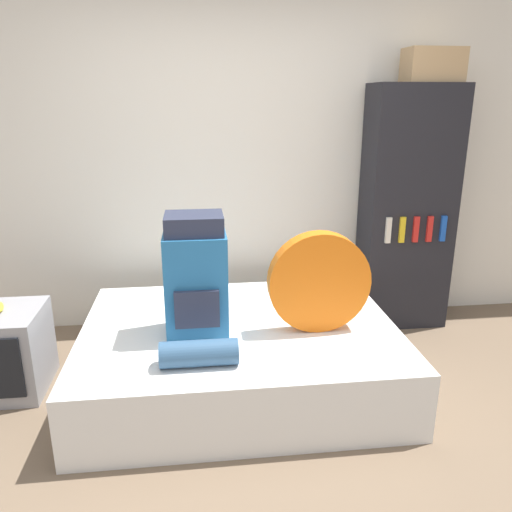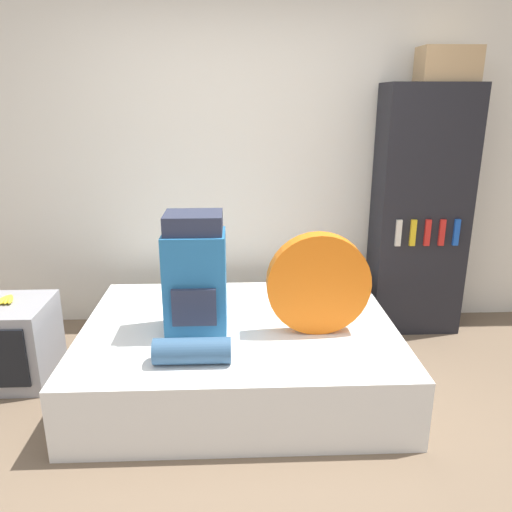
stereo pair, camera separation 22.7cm
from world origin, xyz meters
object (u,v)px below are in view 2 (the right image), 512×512
tent_bag (318,284)px  cardboard_box (448,64)px  bookshelf (420,213)px  backpack (195,275)px  sleeping_roll (192,351)px  television (7,342)px

tent_bag → cardboard_box: bearing=41.8°
bookshelf → cardboard_box: size_ratio=4.63×
bookshelf → cardboard_box: 1.07m
backpack → tent_bag: (0.73, -0.05, -0.05)m
sleeping_roll → bookshelf: bookshelf is taller
sleeping_roll → television: sleeping_roll is taller
sleeping_roll → bookshelf: (1.65, 1.27, 0.46)m
television → cardboard_box: (3.00, 0.69, 1.74)m
backpack → television: size_ratio=1.31×
television → tent_bag: bearing=-6.3°
sleeping_roll → cardboard_box: 2.64m
television → cardboard_box: 3.53m
tent_bag → television: size_ratio=1.11×
sleeping_roll → television: bearing=155.2°
television → bookshelf: bookshelf is taller
television → sleeping_roll: bearing=-24.8°
television → bookshelf: size_ratio=0.30×
backpack → sleeping_roll: bearing=-89.5°
tent_bag → bookshelf: 1.32m
backpack → bookshelf: bearing=27.5°
tent_bag → cardboard_box: size_ratio=1.52×
television → cardboard_box: bearing=12.9°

